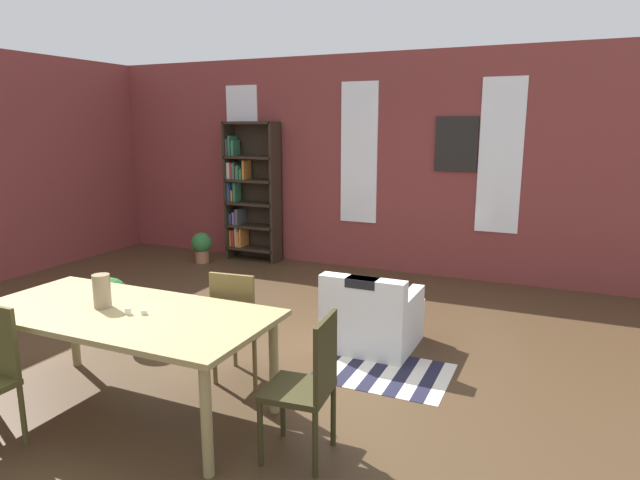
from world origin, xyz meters
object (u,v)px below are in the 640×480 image
(dining_chair_head_right, at_px, (309,383))
(dining_chair_far_right, at_px, (239,323))
(dining_table, at_px, (124,320))
(armchair_white, at_px, (372,319))
(vase_on_table, at_px, (102,291))
(potted_plant_by_shelf, at_px, (138,318))
(potted_plant_corner, at_px, (202,245))
(potted_plant_window, at_px, (111,299))
(bookshelf_tall, at_px, (249,192))

(dining_chair_head_right, xyz_separation_m, dining_chair_far_right, (-0.97, 0.73, 0.00))
(dining_table, height_order, armchair_white, dining_table)
(vase_on_table, bearing_deg, dining_table, 0.00)
(potted_plant_by_shelf, relative_size, potted_plant_corner, 1.09)
(potted_plant_corner, xyz_separation_m, potted_plant_window, (0.77, -2.65, 0.03))
(dining_chair_head_right, bearing_deg, armchair_white, 96.65)
(dining_chair_head_right, relative_size, potted_plant_corner, 2.02)
(potted_plant_by_shelf, bearing_deg, potted_plant_corner, 115.61)
(dining_table, bearing_deg, dining_chair_head_right, 0.27)
(potted_plant_by_shelf, relative_size, potted_plant_window, 0.98)
(dining_table, distance_m, potted_plant_window, 1.98)
(dining_chair_far_right, relative_size, potted_plant_by_shelf, 1.86)
(dining_chair_head_right, bearing_deg, vase_on_table, -179.76)
(dining_chair_far_right, xyz_separation_m, armchair_white, (0.75, 1.15, -0.23))
(dining_table, height_order, dining_chair_head_right, dining_chair_head_right)
(dining_table, height_order, vase_on_table, vase_on_table)
(dining_chair_head_right, bearing_deg, dining_table, -179.73)
(vase_on_table, xyz_separation_m, dining_chair_head_right, (1.66, 0.01, -0.39))
(vase_on_table, bearing_deg, potted_plant_by_shelf, 121.51)
(vase_on_table, distance_m, potted_plant_corner, 4.48)
(dining_chair_far_right, bearing_deg, potted_plant_corner, 130.25)
(dining_table, height_order, potted_plant_by_shelf, dining_table)
(armchair_white, xyz_separation_m, potted_plant_window, (-2.69, -0.59, 0.02))
(potted_plant_by_shelf, distance_m, potted_plant_window, 0.74)
(dining_chair_far_right, relative_size, bookshelf_tall, 0.44)
(dining_table, bearing_deg, potted_plant_by_shelf, 129.04)
(potted_plant_by_shelf, bearing_deg, dining_chair_far_right, -9.99)
(potted_plant_by_shelf, xyz_separation_m, potted_plant_window, (-0.66, 0.33, 0.00))
(dining_chair_far_right, distance_m, bookshelf_tall, 4.33)
(potted_plant_window, bearing_deg, bookshelf_tall, 93.65)
(dining_chair_head_right, bearing_deg, potted_plant_window, 156.15)
(bookshelf_tall, bearing_deg, dining_chair_far_right, -60.02)
(potted_plant_by_shelf, bearing_deg, bookshelf_tall, 103.85)
(dining_chair_head_right, xyz_separation_m, potted_plant_corner, (-3.68, 3.94, -0.24))
(potted_plant_window, bearing_deg, armchair_white, 12.38)
(potted_plant_by_shelf, height_order, potted_plant_window, potted_plant_window)
(vase_on_table, relative_size, potted_plant_corner, 0.52)
(potted_plant_corner, bearing_deg, bookshelf_tall, 42.25)
(potted_plant_corner, bearing_deg, dining_table, -60.72)
(potted_plant_corner, relative_size, potted_plant_window, 0.90)
(dining_chair_head_right, bearing_deg, dining_chair_far_right, 142.84)
(dining_table, distance_m, dining_chair_head_right, 1.48)
(armchair_white, height_order, potted_plant_by_shelf, armchair_white)
(vase_on_table, xyz_separation_m, potted_plant_by_shelf, (-0.59, 0.97, -0.61))
(bookshelf_tall, distance_m, potted_plant_by_shelf, 3.68)
(potted_plant_corner, distance_m, potted_plant_window, 2.76)
(dining_table, xyz_separation_m, armchair_white, (1.25, 1.89, -0.43))
(dining_chair_far_right, height_order, bookshelf_tall, bookshelf_tall)
(vase_on_table, relative_size, dining_chair_far_right, 0.26)
(dining_chair_head_right, xyz_separation_m, bookshelf_tall, (-3.12, 4.45, 0.55))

